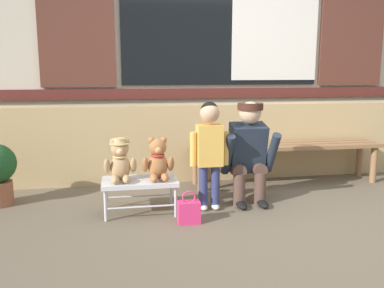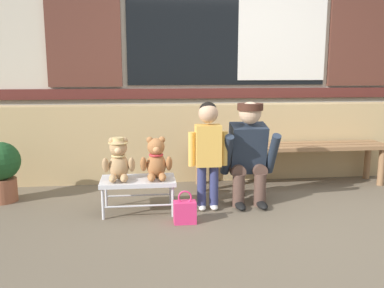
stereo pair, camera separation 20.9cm
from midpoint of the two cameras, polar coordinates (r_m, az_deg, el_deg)
ground_plane at (r=3.47m, az=12.79°, el=-10.62°), size 60.00×60.00×0.00m
brick_low_wall at (r=4.68m, az=7.20°, el=0.37°), size 6.63×0.25×0.85m
shop_facade at (r=5.14m, az=6.14°, el=15.39°), size 6.77×0.26×3.35m
wooden_bench_long at (r=4.51m, az=14.90°, el=-0.95°), size 2.10×0.40×0.44m
small_display_bench at (r=3.56m, az=-5.88°, el=-5.40°), size 0.64×0.36×0.30m
teddy_bear_with_hat at (r=3.51m, az=-8.56°, el=-2.19°), size 0.28×0.27×0.36m
teddy_bear_plain at (r=3.52m, az=-3.33°, el=-2.22°), size 0.28×0.26×0.36m
child_standing at (r=3.54m, az=3.95°, el=-0.01°), size 0.35×0.18×0.96m
adult_crouching at (r=3.78m, az=9.54°, el=-1.21°), size 0.50×0.49×0.95m
handbag_on_ground at (r=3.34m, az=0.82°, el=-9.44°), size 0.18×0.11×0.27m
potted_plant at (r=4.16m, az=-23.87°, el=-3.13°), size 0.36×0.36×0.57m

